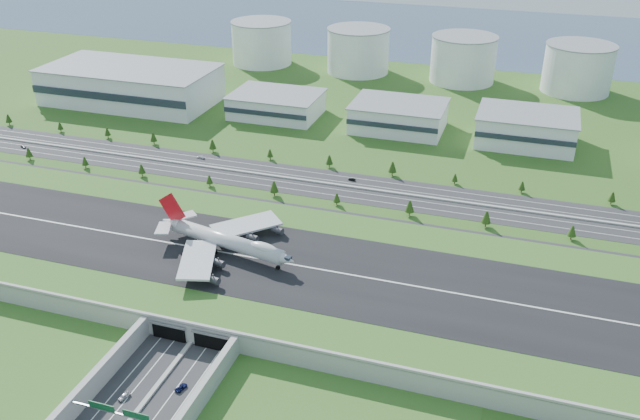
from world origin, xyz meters
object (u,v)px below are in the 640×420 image
(car_4, at_px, (23,147))
(car_5, at_px, (352,179))
(car_7, at_px, (200,157))
(fuel_tank_a, at_px, (262,43))
(car_0, at_px, (124,396))
(car_2, at_px, (181,387))
(boeing_747, at_px, (225,240))

(car_4, bearing_deg, car_5, -65.06)
(car_4, height_order, car_7, car_4)
(car_5, bearing_deg, car_7, -84.91)
(fuel_tank_a, distance_m, car_4, 233.40)
(car_4, relative_size, car_7, 0.87)
(fuel_tank_a, relative_size, car_5, 12.44)
(car_4, xyz_separation_m, car_5, (203.84, 16.80, -0.09))
(car_0, relative_size, car_5, 1.14)
(car_2, distance_m, car_5, 176.36)
(car_2, bearing_deg, car_4, -24.62)
(fuel_tank_a, bearing_deg, boeing_747, -70.25)
(boeing_747, height_order, car_2, boeing_747)
(car_2, xyz_separation_m, car_4, (-194.06, 159.29, 0.09))
(car_5, bearing_deg, car_0, -1.36)
(fuel_tank_a, bearing_deg, car_5, -56.25)
(car_0, xyz_separation_m, car_4, (-178.41, 168.95, -0.02))
(fuel_tank_a, distance_m, car_0, 408.42)
(fuel_tank_a, relative_size, car_7, 9.81)
(car_7, bearing_deg, boeing_747, 41.81)
(car_5, bearing_deg, car_4, -78.86)
(boeing_747, relative_size, car_0, 15.11)
(boeing_747, height_order, car_0, boeing_747)
(car_0, distance_m, car_5, 187.48)
(car_2, height_order, car_4, car_4)
(car_2, height_order, car_7, car_7)
(car_0, relative_size, car_4, 1.03)
(car_4, distance_m, car_7, 112.02)
(car_2, bearing_deg, car_0, 46.42)
(car_0, relative_size, car_2, 0.96)
(boeing_747, height_order, car_5, boeing_747)
(car_2, bearing_deg, fuel_tank_a, -56.71)
(car_2, relative_size, car_4, 1.07)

